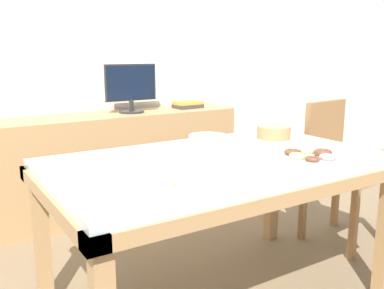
% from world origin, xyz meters
% --- Properties ---
extents(wall_back, '(8.00, 0.10, 2.60)m').
position_xyz_m(wall_back, '(0.00, 1.77, 1.30)').
color(wall_back, silver).
rests_on(wall_back, ground).
extents(dining_table, '(1.64, 0.98, 0.76)m').
position_xyz_m(dining_table, '(0.00, 0.00, 0.67)').
color(dining_table, silver).
rests_on(dining_table, ground).
extents(chair, '(0.46, 0.46, 0.94)m').
position_xyz_m(chair, '(1.13, 0.21, 0.52)').
color(chair, olive).
rests_on(chair, ground).
extents(sideboard, '(2.12, 0.44, 0.79)m').
position_xyz_m(sideboard, '(0.00, 1.47, 0.40)').
color(sideboard, tan).
rests_on(sideboard, ground).
extents(computer_monitor, '(0.42, 0.20, 0.38)m').
position_xyz_m(computer_monitor, '(0.21, 1.47, 0.98)').
color(computer_monitor, '#262628').
rests_on(computer_monitor, sideboard).
extents(book_stack, '(0.25, 0.18, 0.06)m').
position_xyz_m(book_stack, '(0.73, 1.47, 0.82)').
color(book_stack, '#3F3838').
rests_on(book_stack, sideboard).
extents(cake_chocolate_round, '(0.28, 0.28, 0.09)m').
position_xyz_m(cake_chocolate_round, '(0.51, 0.17, 0.80)').
color(cake_chocolate_round, white).
rests_on(cake_chocolate_round, dining_table).
extents(pastry_platter, '(0.33, 0.33, 0.04)m').
position_xyz_m(pastry_platter, '(0.35, -0.26, 0.78)').
color(pastry_platter, white).
rests_on(pastry_platter, dining_table).
extents(plate_stack, '(0.21, 0.21, 0.06)m').
position_xyz_m(plate_stack, '(0.11, 0.24, 0.79)').
color(plate_stack, white).
rests_on(plate_stack, dining_table).
extents(tealight_near_front, '(0.04, 0.04, 0.04)m').
position_xyz_m(tealight_near_front, '(-0.56, 0.29, 0.77)').
color(tealight_near_front, silver).
rests_on(tealight_near_front, dining_table).
extents(tealight_right_edge, '(0.04, 0.04, 0.04)m').
position_xyz_m(tealight_right_edge, '(-0.22, 0.27, 0.77)').
color(tealight_right_edge, silver).
rests_on(tealight_right_edge, dining_table).
extents(tealight_centre, '(0.04, 0.04, 0.04)m').
position_xyz_m(tealight_centre, '(-0.47, 0.12, 0.77)').
color(tealight_centre, silver).
rests_on(tealight_centre, dining_table).
extents(tealight_near_cakes, '(0.04, 0.04, 0.04)m').
position_xyz_m(tealight_near_cakes, '(-0.42, -0.32, 0.77)').
color(tealight_near_cakes, silver).
rests_on(tealight_near_cakes, dining_table).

